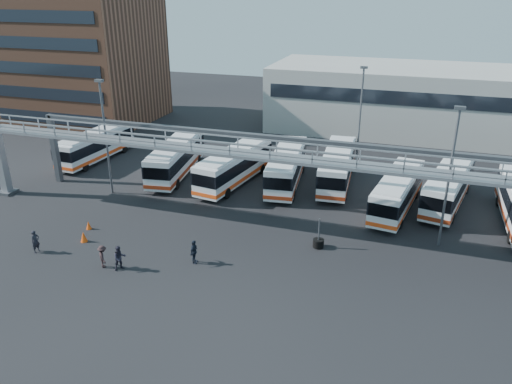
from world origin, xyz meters
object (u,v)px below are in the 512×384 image
(bus_6, at_px, (398,191))
(bus_5, at_px, (337,166))
(bus_2, at_px, (176,157))
(bus_4, at_px, (287,166))
(light_pole_back, at_px, (360,112))
(bus_7, at_px, (449,185))
(pedestrian_c, at_px, (103,257))
(cone_left, at_px, (84,237))
(pedestrian_b, at_px, (120,258))
(cone_right, at_px, (89,225))
(pedestrian_a, at_px, (36,241))
(bus_3, at_px, (235,165))
(tire_stack, at_px, (318,242))
(light_pole_left, at_px, (105,132))
(light_pole_mid, at_px, (450,171))
(pedestrian_d, at_px, (194,252))
(bus_0, at_px, (96,145))

(bus_6, bearing_deg, bus_5, 152.12)
(bus_2, bearing_deg, bus_4, -2.55)
(light_pole_back, distance_m, bus_7, 11.98)
(pedestrian_c, height_order, cone_left, pedestrian_c)
(bus_2, bearing_deg, pedestrian_b, -83.73)
(bus_4, xyz_separation_m, bus_6, (10.21, -2.77, -0.09))
(cone_left, height_order, cone_right, cone_left)
(bus_2, distance_m, bus_5, 15.60)
(light_pole_back, distance_m, pedestrian_a, 31.75)
(bus_2, relative_size, bus_7, 1.03)
(bus_3, xyz_separation_m, pedestrian_c, (-3.04, -16.90, -1.03))
(pedestrian_a, distance_m, pedestrian_b, 6.89)
(bus_7, bearing_deg, bus_2, -166.50)
(bus_2, height_order, tire_stack, bus_2)
(bus_2, bearing_deg, bus_3, -10.91)
(bus_7, relative_size, tire_stack, 4.85)
(light_pole_back, xyz_separation_m, cone_left, (-16.76, -22.64, -5.33))
(light_pole_back, xyz_separation_m, bus_4, (-5.59, -6.96, -3.90))
(bus_4, bearing_deg, bus_6, -22.07)
(light_pole_left, bearing_deg, light_pole_mid, -2.05)
(light_pole_back, height_order, bus_3, light_pole_back)
(bus_7, height_order, pedestrian_d, bus_7)
(cone_left, bearing_deg, light_pole_mid, 17.15)
(bus_2, bearing_deg, light_pole_mid, -24.06)
(light_pole_back, height_order, cone_left, light_pole_back)
(bus_2, distance_m, bus_6, 21.18)
(pedestrian_d, height_order, cone_right, pedestrian_d)
(cone_left, distance_m, tire_stack, 17.16)
(bus_3, relative_size, tire_stack, 4.92)
(light_pole_left, distance_m, cone_right, 9.00)
(light_pole_back, xyz_separation_m, pedestrian_c, (-13.32, -25.23, -4.93))
(pedestrian_b, xyz_separation_m, pedestrian_d, (4.31, 2.28, -0.01))
(bus_2, bearing_deg, pedestrian_d, -67.70)
(pedestrian_d, xyz_separation_m, tire_stack, (7.55, 4.79, -0.47))
(light_pole_mid, distance_m, pedestrian_b, 23.01)
(bus_2, height_order, cone_right, bus_2)
(cone_left, bearing_deg, cone_right, 115.98)
(light_pole_back, distance_m, cone_right, 27.82)
(light_pole_back, height_order, tire_stack, light_pole_back)
(bus_7, bearing_deg, bus_4, -169.56)
(cone_left, bearing_deg, bus_7, 31.11)
(bus_2, height_order, pedestrian_d, bus_2)
(light_pole_mid, height_order, bus_7, light_pole_mid)
(bus_0, relative_size, cone_right, 16.00)
(bus_6, relative_size, cone_right, 16.10)
(bus_7, bearing_deg, cone_right, -141.00)
(light_pole_left, height_order, bus_5, light_pole_left)
(cone_right, bearing_deg, bus_6, 26.43)
(bus_0, xyz_separation_m, bus_6, (31.22, -3.06, -0.01))
(pedestrian_b, height_order, cone_right, pedestrian_b)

